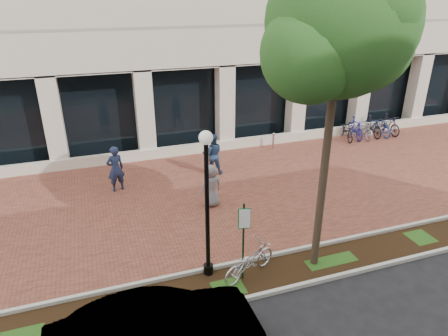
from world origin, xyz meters
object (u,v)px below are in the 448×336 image
object	(u,v)px
pedestrian_left	(115,169)
bike_rack_cluster	(367,127)
parking_sign	(244,232)
bollard	(273,141)
street_tree	(341,33)
pedestrian_mid	(212,154)
pedestrian_right	(211,186)
locked_bicycle	(249,261)
lamppost	(207,199)

from	to	relation	value
pedestrian_left	bike_rack_cluster	bearing A→B (deg)	173.02
parking_sign	bollard	size ratio (longest dim) A/B	2.75
parking_sign	bike_rack_cluster	world-z (taller)	parking_sign
street_tree	parking_sign	bearing A→B (deg)	179.85
pedestrian_mid	pedestrian_right	distance (m)	2.90
parking_sign	locked_bicycle	world-z (taller)	parking_sign
pedestrian_mid	street_tree	bearing A→B (deg)	109.43
locked_bicycle	pedestrian_mid	world-z (taller)	pedestrian_mid
pedestrian_right	bollard	world-z (taller)	pedestrian_right
lamppost	street_tree	size ratio (longest dim) A/B	0.51
parking_sign	pedestrian_right	xyz separation A→B (m)	(0.42, 4.30, -0.70)
parking_sign	locked_bicycle	xyz separation A→B (m)	(0.22, 0.07, -1.04)
locked_bicycle	pedestrian_mid	distance (m)	7.08
pedestrian_mid	parking_sign	bearing A→B (deg)	90.67
lamppost	pedestrian_left	distance (m)	6.71
parking_sign	lamppost	size ratio (longest dim) A/B	0.56
pedestrian_right	parking_sign	bearing A→B (deg)	72.32
pedestrian_left	bollard	size ratio (longest dim) A/B	2.18
lamppost	bike_rack_cluster	xyz separation A→B (m)	(11.78, 8.47, -1.90)
lamppost	street_tree	xyz separation A→B (m)	(3.18, -0.53, 4.11)
parking_sign	locked_bicycle	bearing A→B (deg)	30.99
locked_bicycle	bike_rack_cluster	distance (m)	13.95
parking_sign	locked_bicycle	distance (m)	1.06
locked_bicycle	pedestrian_mid	bearing A→B (deg)	-32.44
pedestrian_mid	bike_rack_cluster	size ratio (longest dim) A/B	0.52
parking_sign	bike_rack_cluster	distance (m)	14.19
parking_sign	street_tree	bearing A→B (deg)	13.66
locked_bicycle	bollard	size ratio (longest dim) A/B	2.15
pedestrian_left	pedestrian_right	world-z (taller)	pedestrian_left
pedestrian_mid	locked_bicycle	bearing A→B (deg)	92.31
locked_bicycle	pedestrian_mid	xyz separation A→B (m)	(1.10, 6.98, 0.43)
parking_sign	street_tree	size ratio (longest dim) A/B	0.28
lamppost	locked_bicycle	size ratio (longest dim) A/B	2.30
bike_rack_cluster	pedestrian_left	bearing A→B (deg)	-162.63
parking_sign	lamppost	bearing A→B (deg)	162.25
pedestrian_left	bike_rack_cluster	xyz separation A→B (m)	(13.75, 2.24, -0.41)
bollard	bike_rack_cluster	size ratio (longest dim) A/B	0.24
pedestrian_left	lamppost	bearing A→B (deg)	91.33
pedestrian_right	pedestrian_left	bearing A→B (deg)	-49.29
parking_sign	pedestrian_mid	xyz separation A→B (m)	(1.32, 7.05, -0.60)
lamppost	pedestrian_right	distance (m)	4.30
locked_bicycle	pedestrian_left	size ratio (longest dim) A/B	0.99
lamppost	bollard	size ratio (longest dim) A/B	4.95
street_tree	pedestrian_mid	distance (m)	9.07
parking_sign	bollard	distance (m)	10.40
parking_sign	lamppost	xyz separation A→B (m)	(-0.85, 0.52, 0.91)
street_tree	bollard	size ratio (longest dim) A/B	9.78
pedestrian_mid	lamppost	bearing A→B (deg)	82.89
lamppost	pedestrian_left	xyz separation A→B (m)	(-1.97, 6.23, -1.49)
street_tree	pedestrian_left	size ratio (longest dim) A/B	4.49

